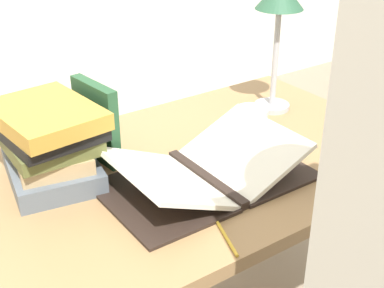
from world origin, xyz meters
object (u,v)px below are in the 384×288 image
Objects in this scene: book_stack_tall at (49,144)px; coffee_mug at (251,122)px; reading_lamp at (279,9)px; book_standing_upright at (96,122)px; open_book at (206,171)px; pencil at (223,232)px.

book_stack_tall is 0.58m from coffee_mug.
reading_lamp is at bearing 30.72° from coffee_mug.
reading_lamp is at bearing -8.41° from book_standing_upright.
book_stack_tall is (-0.31, 0.23, 0.07)m from open_book.
open_book is 0.30m from coffee_mug.
book_stack_tall is at bearing -178.66° from reading_lamp.
book_stack_tall is at bearing -172.65° from book_standing_upright.
book_stack_tall is at bearing 143.11° from open_book.
coffee_mug is 0.49m from pencil.
open_book reaches higher than pencil.
book_standing_upright reaches higher than open_book.
pencil is at bearing -63.53° from book_stack_tall.
reading_lamp is 3.34× the size of coffee_mug.
open_book is at bearing -152.49° from coffee_mug.
coffee_mug reaches higher than pencil.
reading_lamp reaches higher than book_standing_upright.
book_standing_upright is (-0.16, 0.26, 0.08)m from open_book.
open_book is 1.75× the size of book_stack_tall.
open_book is at bearing -36.78° from book_stack_tall.
open_book is 1.26× the size of reading_lamp.
pencil is at bearing -88.42° from book_standing_upright.
book_stack_tall is 0.72× the size of reading_lamp.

